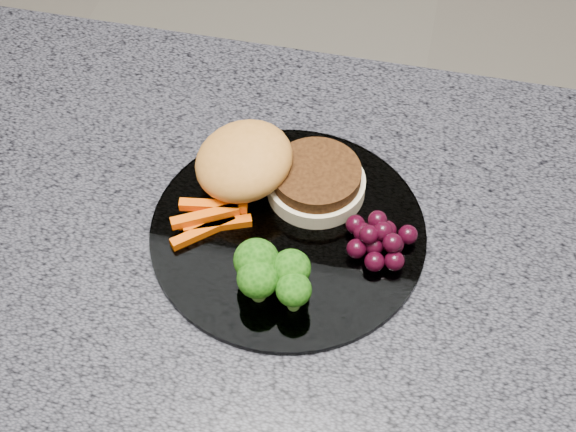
{
  "coord_description": "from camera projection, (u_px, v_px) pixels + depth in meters",
  "views": [
    {
      "loc": [
        -0.01,
        -0.4,
        1.51
      ],
      "look_at": [
        -0.11,
        0.04,
        0.93
      ],
      "focal_mm": 50.0,
      "sensor_mm": 36.0,
      "label": 1
    }
  ],
  "objects": [
    {
      "name": "countertop",
      "position": [
        394.0,
        300.0,
        0.73
      ],
      "size": [
        1.2,
        0.6,
        0.04
      ],
      "primitive_type": "cube",
      "color": "#45454E",
      "rests_on": "island_cabinet"
    },
    {
      "name": "plate",
      "position": [
        288.0,
        231.0,
        0.75
      ],
      "size": [
        0.26,
        0.26,
        0.01
      ],
      "primitive_type": "cylinder",
      "color": "white",
      "rests_on": "countertop"
    },
    {
      "name": "grape_bunch",
      "position": [
        379.0,
        239.0,
        0.73
      ],
      "size": [
        0.07,
        0.06,
        0.03
      ],
      "rotation": [
        0.0,
        0.0,
        0.05
      ],
      "color": "black",
      "rests_on": "plate"
    },
    {
      "name": "burger",
      "position": [
        270.0,
        171.0,
        0.77
      ],
      "size": [
        0.19,
        0.12,
        0.05
      ],
      "rotation": [
        0.0,
        0.0,
        0.29
      ],
      "color": "beige",
      "rests_on": "plate"
    },
    {
      "name": "carrot_sticks",
      "position": [
        210.0,
        219.0,
        0.75
      ],
      "size": [
        0.07,
        0.07,
        0.02
      ],
      "rotation": [
        0.0,
        0.0,
        0.25
      ],
      "color": "#E65103",
      "rests_on": "plate"
    },
    {
      "name": "broccoli",
      "position": [
        271.0,
        272.0,
        0.69
      ],
      "size": [
        0.07,
        0.06,
        0.05
      ],
      "rotation": [
        0.0,
        0.0,
        -0.22
      ],
      "color": "#50822F",
      "rests_on": "plate"
    }
  ]
}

